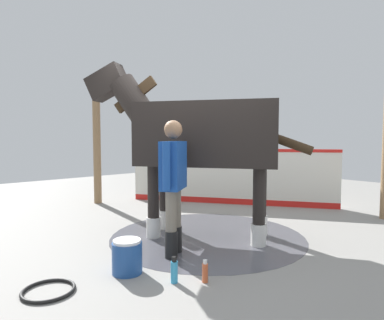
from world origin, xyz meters
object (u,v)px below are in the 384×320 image
Objects in this scene: horse at (200,137)px; wash_bucket at (127,257)px; hose_coil at (48,290)px; handler at (173,179)px; bottle_spray at (205,272)px; bottle_shampoo at (174,271)px.

horse is 1.97m from wash_bucket.
wash_bucket is 0.79m from hose_coil.
horse reaches higher than hose_coil.
handler is at bearing 89.95° from hose_coil.
wash_bucket is 1.58× the size of bottle_spray.
bottle_spray is at bearing -52.99° from handler.
handler is at bearing 81.62° from horse.
horse is 2.02m from bottle_spray.
handler is 6.23× the size of bottle_shampoo.
wash_bucket reaches higher than hose_coil.
hose_coil is (-0.80, -1.21, -0.08)m from bottle_spray.
hose_coil is at bearing 65.43° from horse.
wash_bucket is 0.56m from bottle_shampoo.
hose_coil is (0.36, -2.22, -1.40)m from horse.
bottle_shampoo is (0.51, 0.22, -0.06)m from wash_bucket.
horse reaches higher than bottle_shampoo.
bottle_shampoo is 1.16× the size of bottle_spray.
bottle_shampoo is at bearing 58.07° from hose_coil.
horse is 10.93× the size of bottle_shampoo.
bottle_spray is (0.19, 0.23, -0.02)m from bottle_shampoo.
wash_bucket is 0.83m from bottle_spray.
handler is 3.37× the size of hose_coil.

